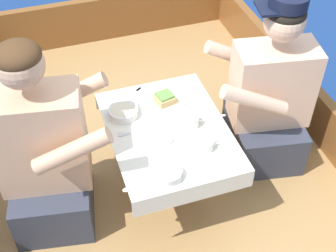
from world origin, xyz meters
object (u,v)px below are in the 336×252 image
at_px(coffee_cup_port, 205,145).
at_px(coffee_cup_starboard, 192,121).
at_px(person_starboard, 268,99).
at_px(sandwich, 165,98).
at_px(person_port, 45,157).

height_order(coffee_cup_port, coffee_cup_starboard, coffee_cup_starboard).
relative_size(person_starboard, sandwich, 8.98).
bearing_deg(person_port, coffee_cup_port, -5.60).
relative_size(person_port, sandwich, 9.24).
height_order(person_port, coffee_cup_starboard, person_port).
xyz_separation_m(person_port, coffee_cup_port, (0.70, -0.19, 0.04)).
xyz_separation_m(person_port, sandwich, (0.62, 0.17, 0.05)).
xyz_separation_m(person_starboard, sandwich, (-0.53, 0.10, 0.06)).
bearing_deg(coffee_cup_starboard, sandwich, 109.58).
bearing_deg(coffee_cup_starboard, coffee_cup_port, -88.14).
xyz_separation_m(person_port, person_starboard, (1.15, 0.06, -0.02)).
bearing_deg(person_port, coffee_cup_starboard, 7.45).
height_order(sandwich, coffee_cup_port, sandwich).
distance_m(coffee_cup_port, coffee_cup_starboard, 0.16).
xyz_separation_m(sandwich, coffee_cup_starboard, (0.07, -0.20, -0.00)).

